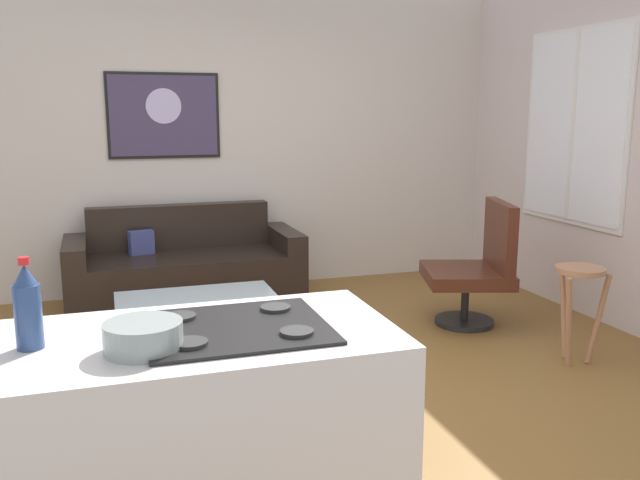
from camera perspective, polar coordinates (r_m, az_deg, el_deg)
ground at (r=4.13m, az=-1.78°, el=-12.52°), size 6.40×6.40×0.04m
back_wall at (r=6.16m, az=-8.21°, el=8.78°), size 6.40×0.05×2.80m
right_wall at (r=5.39m, az=25.29°, el=7.54°), size 0.05×6.40×2.80m
couch at (r=5.77m, az=-11.53°, el=-2.66°), size 1.94×0.84×0.82m
coffee_table at (r=4.66m, az=-10.62°, el=-5.07°), size 1.08×0.54×0.38m
armchair at (r=5.22m, az=13.42°, el=-2.27°), size 0.79×0.81×0.96m
bar_stool at (r=4.60m, az=21.40°, el=-4.02°), size 0.36×0.35×0.64m
kitchen_counter at (r=2.40m, az=-14.20°, el=-18.46°), size 1.64×0.71×0.94m
soda_bottle_2 at (r=2.21m, az=-23.87°, el=-5.36°), size 0.08×0.08×0.29m
mixing_bowl at (r=2.09m, az=-14.96°, el=-8.08°), size 0.24×0.24×0.09m
wall_painting at (r=6.04m, az=-13.30°, el=10.39°), size 0.97×0.03×0.74m
window at (r=5.81m, az=21.03°, el=9.05°), size 0.03×1.23×1.58m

